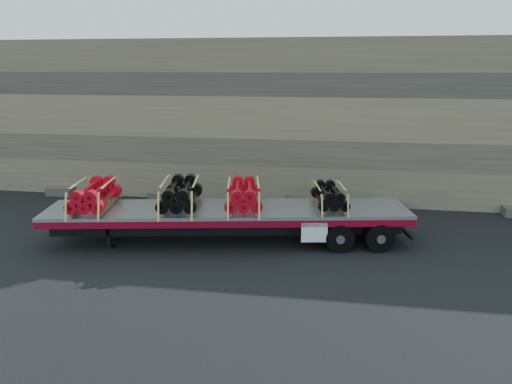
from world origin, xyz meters
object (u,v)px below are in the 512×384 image
at_px(bundle_front, 95,196).
at_px(bundle_midfront, 181,195).
at_px(bundle_midrear, 244,196).
at_px(bundle_rear, 329,197).
at_px(trailer, 228,225).

xyz_separation_m(bundle_front, bundle_midfront, (2.81, 0.55, 0.01)).
xyz_separation_m(bundle_midfront, bundle_midrear, (2.07, 0.41, -0.03)).
height_order(bundle_front, bundle_rear, bundle_front).
bearing_deg(bundle_rear, bundle_front, 180.00).
xyz_separation_m(bundle_front, bundle_rear, (7.73, 1.51, -0.07)).
bearing_deg(bundle_midfront, bundle_front, 180.00).
height_order(bundle_midfront, bundle_midrear, bundle_midfront).
bearing_deg(bundle_rear, bundle_midrear, 180.00).
bearing_deg(bundle_midfront, bundle_midrear, 0.00).
relative_size(bundle_front, bundle_rear, 1.21).
bearing_deg(bundle_rear, bundle_midfront, 180.00).
xyz_separation_m(trailer, bundle_rear, (3.38, 0.66, 0.96)).
relative_size(bundle_front, bundle_midrear, 1.03).
height_order(trailer, bundle_midfront, bundle_midfront).
xyz_separation_m(trailer, bundle_midfront, (-1.54, -0.30, 1.05)).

